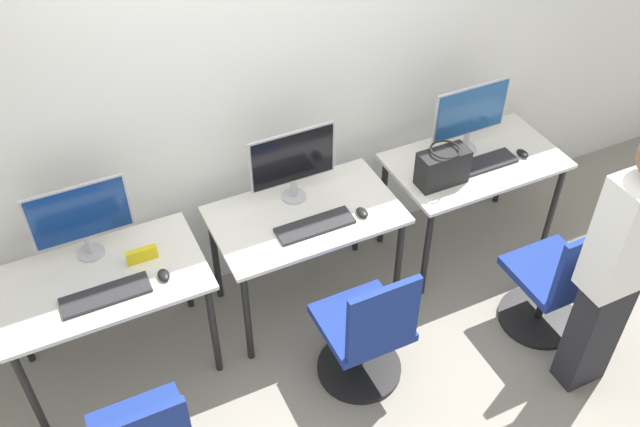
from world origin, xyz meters
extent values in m
plane|color=gray|center=(0.00, 0.00, 0.00)|extent=(20.00, 20.00, 0.00)
cube|color=silver|center=(0.00, 0.75, 1.40)|extent=(12.00, 0.05, 2.80)
cube|color=silver|center=(-1.15, 0.31, 0.70)|extent=(1.06, 0.63, 0.02)
cylinder|color=black|center=(-1.63, 0.05, 0.35)|extent=(0.04, 0.04, 0.69)
cylinder|color=black|center=(-0.67, 0.05, 0.35)|extent=(0.04, 0.04, 0.69)
cylinder|color=black|center=(-1.63, 0.58, 0.35)|extent=(0.04, 0.04, 0.69)
cylinder|color=black|center=(-0.67, 0.58, 0.35)|extent=(0.04, 0.04, 0.69)
cylinder|color=#B2B2B7|center=(-1.15, 0.51, 0.72)|extent=(0.14, 0.14, 0.01)
cylinder|color=#B2B2B7|center=(-1.15, 0.51, 0.79)|extent=(0.04, 0.04, 0.12)
cube|color=#B2B2B7|center=(-1.15, 0.52, 1.00)|extent=(0.51, 0.01, 0.33)
cube|color=navy|center=(-1.15, 0.51, 1.00)|extent=(0.48, 0.01, 0.31)
cube|color=#262628|center=(-1.15, 0.18, 0.73)|extent=(0.44, 0.14, 0.02)
ellipsoid|color=black|center=(-0.86, 0.18, 0.73)|extent=(0.06, 0.09, 0.03)
cube|color=silver|center=(0.00, 0.31, 0.70)|extent=(1.06, 0.63, 0.02)
cylinder|color=black|center=(-0.48, 0.05, 0.35)|extent=(0.04, 0.04, 0.69)
cylinder|color=black|center=(0.48, 0.05, 0.35)|extent=(0.04, 0.04, 0.69)
cylinder|color=black|center=(-0.48, 0.58, 0.35)|extent=(0.04, 0.04, 0.69)
cylinder|color=black|center=(0.48, 0.58, 0.35)|extent=(0.04, 0.04, 0.69)
cylinder|color=#B2B2B7|center=(0.00, 0.47, 0.72)|extent=(0.14, 0.14, 0.01)
cylinder|color=#B2B2B7|center=(0.00, 0.47, 0.79)|extent=(0.04, 0.04, 0.12)
cube|color=#B2B2B7|center=(0.00, 0.48, 1.00)|extent=(0.51, 0.01, 0.33)
cube|color=black|center=(0.00, 0.47, 1.00)|extent=(0.48, 0.01, 0.31)
cube|color=#262628|center=(0.00, 0.19, 0.73)|extent=(0.44, 0.14, 0.02)
ellipsoid|color=black|center=(0.28, 0.17, 0.73)|extent=(0.06, 0.09, 0.03)
cylinder|color=black|center=(0.04, -0.30, 0.01)|extent=(0.48, 0.48, 0.03)
cylinder|color=black|center=(0.04, -0.30, 0.21)|extent=(0.04, 0.04, 0.36)
cube|color=navy|center=(0.04, -0.30, 0.41)|extent=(0.44, 0.44, 0.05)
cube|color=navy|center=(0.04, -0.50, 0.66)|extent=(0.40, 0.04, 0.44)
cube|color=silver|center=(1.15, 0.31, 0.70)|extent=(1.06, 0.63, 0.02)
cylinder|color=black|center=(0.67, 0.05, 0.35)|extent=(0.04, 0.04, 0.69)
cylinder|color=black|center=(1.63, 0.05, 0.35)|extent=(0.04, 0.04, 0.69)
cylinder|color=black|center=(0.67, 0.58, 0.35)|extent=(0.04, 0.04, 0.69)
cylinder|color=black|center=(1.63, 0.58, 0.35)|extent=(0.04, 0.04, 0.69)
cylinder|color=#B2B2B7|center=(1.15, 0.43, 0.72)|extent=(0.14, 0.14, 0.01)
cylinder|color=#B2B2B7|center=(1.15, 0.43, 0.79)|extent=(0.04, 0.04, 0.12)
cube|color=#B2B2B7|center=(1.15, 0.44, 1.00)|extent=(0.51, 0.01, 0.33)
cube|color=navy|center=(1.15, 0.43, 1.00)|extent=(0.48, 0.01, 0.31)
cube|color=#262628|center=(1.15, 0.25, 0.73)|extent=(0.44, 0.14, 0.02)
ellipsoid|color=black|center=(1.43, 0.22, 0.73)|extent=(0.06, 0.09, 0.03)
cylinder|color=black|center=(1.20, -0.45, 0.01)|extent=(0.48, 0.48, 0.03)
cylinder|color=black|center=(1.20, -0.45, 0.21)|extent=(0.04, 0.04, 0.36)
cube|color=navy|center=(1.20, -0.45, 0.41)|extent=(0.44, 0.44, 0.05)
cube|color=navy|center=(1.20, -0.65, 0.66)|extent=(0.40, 0.04, 0.44)
cube|color=#232328|center=(1.14, -0.87, 0.38)|extent=(0.25, 0.16, 0.77)
cube|color=white|center=(1.14, -0.87, 1.10)|extent=(0.36, 0.20, 0.67)
cube|color=black|center=(0.83, 0.22, 0.83)|extent=(0.30, 0.14, 0.22)
torus|color=black|center=(0.83, 0.22, 0.96)|extent=(0.18, 0.18, 0.01)
cube|color=yellow|center=(-0.92, 0.35, 0.76)|extent=(0.16, 0.03, 0.08)
camera|label=1|loc=(-1.22, -2.41, 3.37)|focal=40.00mm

